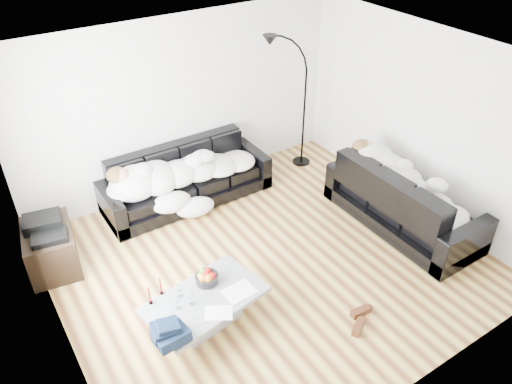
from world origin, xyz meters
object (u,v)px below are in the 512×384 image
fruit_bowl (207,276)px  wine_glass_b (177,303)px  floor_lamp (304,108)px  sofa_back (186,177)px  candle_left (150,296)px  wine_glass_c (191,298)px  coffee_table (206,310)px  sleeper_back (187,165)px  sofa_right (405,198)px  candle_right (161,286)px  shoes (359,319)px  sleeper_right (407,185)px  av_cabinet (51,248)px  wine_glass_a (179,291)px  stereo (44,226)px

fruit_bowl → wine_glass_b: bearing=-158.3°
wine_glass_b → floor_lamp: bearing=33.2°
sofa_back → candle_left: sofa_back is taller
wine_glass_c → coffee_table: bearing=-0.9°
fruit_bowl → sleeper_back: bearing=69.0°
coffee_table → candle_left: size_ratio=5.57×
fruit_bowl → candle_left: (-0.65, 0.04, 0.03)m
sofa_right → sleeper_back: (-2.22, 2.11, 0.18)m
candle_right → sleeper_back: bearing=56.1°
sofa_back → coffee_table: (-0.90, -2.24, -0.22)m
candle_left → candle_right: bearing=23.3°
fruit_bowl → shoes: 1.76m
sofa_right → candle_left: bearing=87.4°
wine_glass_b → sleeper_right: bearing=0.9°
candle_right → floor_lamp: floor_lamp is taller
sofa_right → av_cabinet: size_ratio=2.65×
sleeper_back → coffee_table: sleeper_back is taller
sleeper_back → wine_glass_b: (-1.21, -2.16, -0.18)m
wine_glass_a → candle_left: size_ratio=0.72×
sofa_back → candle_left: size_ratio=10.81×
wine_glass_b → av_cabinet: (-0.86, 1.82, -0.16)m
shoes → floor_lamp: bearing=44.6°
stereo → floor_lamp: floor_lamp is taller
fruit_bowl → stereo: size_ratio=0.59×
sofa_right → floor_lamp: (-0.12, 2.11, 0.55)m
sofa_back → wine_glass_c: bearing=-115.3°
sleeper_back → candle_left: bearing=-126.1°
sofa_back → sleeper_right: 3.11m
wine_glass_b → wine_glass_c: (0.15, -0.02, 0.00)m
wine_glass_b → candle_left: bearing=133.9°
sleeper_right → fruit_bowl: bearing=87.6°
sleeper_right → floor_lamp: floor_lamp is taller
fruit_bowl → wine_glass_c: wine_glass_c is taller
coffee_table → sofa_right: bearing=1.5°
stereo → coffee_table: bearing=-47.0°
sleeper_right → candle_right: bearing=86.2°
sofa_right → sleeper_back: sofa_right is taller
fruit_bowl → candle_right: (-0.50, 0.11, 0.03)m
floor_lamp → candle_right: bearing=-136.1°
sofa_back → wine_glass_a: sofa_back is taller
floor_lamp → wine_glass_a: bearing=-133.1°
shoes → sofa_back: bearing=80.6°
sleeper_right → shoes: sleeper_right is taller
av_cabinet → floor_lamp: floor_lamp is taller
sleeper_right → candle_left: sleeper_right is taller
stereo → shoes: bearing=-36.3°
sleeper_back → candle_right: bearing=-123.9°
candle_right → floor_lamp: bearing=29.2°
sleeper_back → stereo: size_ratio=4.76×
floor_lamp → wine_glass_b: bearing=-132.1°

